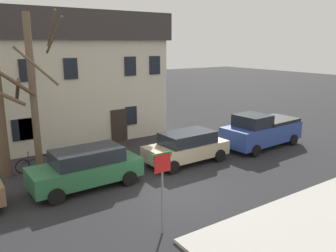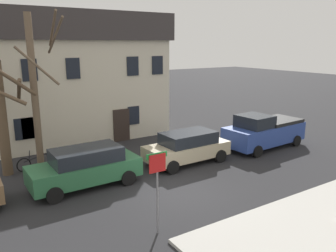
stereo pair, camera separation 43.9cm
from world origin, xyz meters
name	(u,v)px [view 1 (the left image)]	position (x,y,z in m)	size (l,w,h in m)	color
ground_plane	(177,192)	(0.00, 0.00, 0.00)	(120.00, 120.00, 0.00)	#262628
building_main	(69,75)	(-0.40, 12.09, 4.14)	(11.66, 7.55, 8.13)	beige
tree_bare_near	(1,116)	(-5.68, 6.00, 2.98)	(2.99, 2.41, 5.67)	brown
tree_bare_mid	(35,89)	(-4.09, 6.00, 4.09)	(2.24, 2.52, 7.70)	brown
car_green_wagon	(86,167)	(-2.98, 2.71, 0.92)	(4.83, 2.19, 1.76)	#2D6B42
car_beige_wagon	(187,147)	(2.63, 2.83, 0.87)	(4.59, 2.18, 1.67)	#C6B793
pickup_truck_blue	(261,131)	(8.15, 2.56, 1.02)	(5.49, 2.55, 2.12)	#2D4799
street_sign_pole	(162,178)	(-2.30, -2.36, 1.97)	(0.76, 0.07, 2.82)	slate
bicycle_leaning	(33,164)	(-4.49, 6.15, 0.37)	(1.72, 0.41, 1.03)	black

